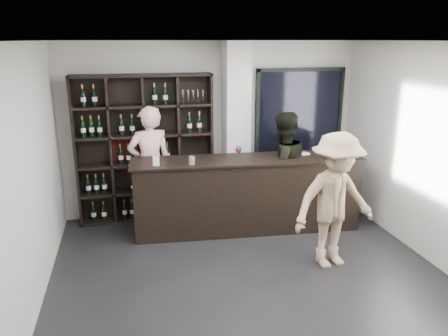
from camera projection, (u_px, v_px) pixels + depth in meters
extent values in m
cube|color=black|center=(257.00, 290.00, 5.28)|extent=(5.00, 5.50, 0.01)
cube|color=silver|center=(236.00, 131.00, 7.25)|extent=(0.40, 0.40, 2.90)
cube|color=black|center=(299.00, 128.00, 7.73)|extent=(1.60, 0.08, 2.10)
cube|color=black|center=(299.00, 128.00, 7.73)|extent=(1.48, 0.02, 1.98)
cube|color=black|center=(247.00, 195.00, 6.83)|extent=(3.46, 0.65, 1.14)
cube|color=black|center=(248.00, 159.00, 6.66)|extent=(3.54, 0.73, 0.03)
imported|color=#FFC6C9|center=(150.00, 165.00, 7.02)|extent=(0.77, 0.57, 1.93)
imported|color=black|center=(282.00, 169.00, 6.95)|extent=(1.04, 0.90, 1.85)
imported|color=tan|center=(335.00, 201.00, 5.64)|extent=(1.26, 0.85, 1.81)
cylinder|color=silver|center=(192.00, 160.00, 6.33)|extent=(0.09, 0.09, 0.12)
cube|color=white|center=(304.00, 153.00, 6.90)|extent=(0.16, 0.16, 0.02)
cube|color=white|center=(156.00, 161.00, 6.26)|extent=(0.10, 0.05, 0.14)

